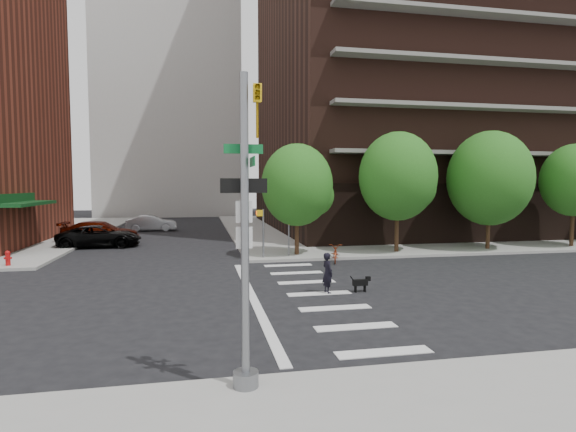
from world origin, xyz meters
TOP-DOWN VIEW (x-y plane):
  - ground at (0.00, 0.00)m, footprint 120.00×120.00m
  - sidewalk_ne at (20.50, 23.50)m, footprint 39.00×33.00m
  - crosswalk at (2.21, -0.00)m, footprint 3.85×13.00m
  - apartment_tower at (18.00, 24.00)m, footprint 26.65×25.50m
  - tree_a at (4.00, 8.50)m, footprint 4.00×4.00m
  - tree_b at (10.00, 8.50)m, footprint 4.50×4.50m
  - tree_c at (16.00, 8.50)m, footprint 5.00×5.00m
  - tree_d at (22.00, 8.50)m, footprint 4.00×4.00m
  - traffic_signal at (-0.47, -7.49)m, footprint 0.90×0.75m
  - pedestrian_signal at (2.32, 7.92)m, footprint 2.18×0.67m
  - fire_hydrant at (-10.50, 7.80)m, footprint 0.24×0.24m
  - parked_car_black at (-7.74, 14.81)m, footprint 2.54×5.20m
  - parked_car_maroon at (-8.20, 17.28)m, footprint 2.35×5.30m
  - parked_car_silver at (-5.50, 24.85)m, footprint 1.61×4.30m
  - scooter at (5.65, 6.50)m, footprint 1.22×2.02m
  - dog_walker at (3.34, 0.04)m, footprint 0.62×0.48m
  - dog at (4.64, -0.02)m, footprint 0.68×0.19m

SIDE VIEW (x-z plane):
  - ground at x=0.00m, z-range 0.00..0.00m
  - crosswalk at x=2.21m, z-range 0.00..0.01m
  - sidewalk_ne at x=20.50m, z-range 0.00..0.15m
  - dog at x=4.64m, z-range 0.08..0.66m
  - scooter at x=5.65m, z-range 0.00..1.00m
  - fire_hydrant at x=-10.50m, z-range 0.19..0.92m
  - parked_car_silver at x=-5.50m, z-range 0.00..1.40m
  - parked_car_black at x=-7.74m, z-range 0.00..1.42m
  - parked_car_maroon at x=-8.20m, z-range 0.00..1.51m
  - dog_walker at x=3.34m, z-range 0.00..1.53m
  - pedestrian_signal at x=2.32m, z-range 0.55..3.15m
  - traffic_signal at x=-0.47m, z-range -0.30..5.70m
  - tree_a at x=4.00m, z-range 1.09..6.99m
  - tree_d at x=22.00m, z-range 1.24..7.44m
  - tree_c at x=16.00m, z-range 1.05..7.85m
  - tree_b at x=10.00m, z-range 1.22..7.87m
  - apartment_tower at x=18.00m, z-range -1.59..43.41m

